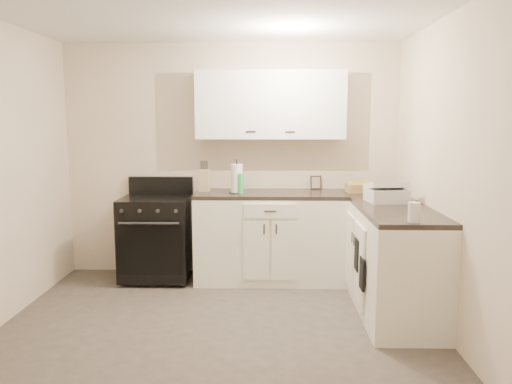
{
  "coord_description": "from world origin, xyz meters",
  "views": [
    {
      "loc": [
        0.4,
        -3.64,
        1.69
      ],
      "look_at": [
        0.29,
        0.85,
        1.04
      ],
      "focal_mm": 35.0,
      "sensor_mm": 36.0,
      "label": 1
    }
  ],
  "objects_px": {
    "paper_towel": "(237,179)",
    "wicker_basket": "(360,188)",
    "knife_block": "(204,180)",
    "countertop_grill": "(386,195)",
    "stove": "(157,237)"
  },
  "relations": [
    {
      "from": "knife_block",
      "to": "countertop_grill",
      "type": "relative_size",
      "value": 0.69
    },
    {
      "from": "knife_block",
      "to": "wicker_basket",
      "type": "relative_size",
      "value": 0.87
    },
    {
      "from": "stove",
      "to": "wicker_basket",
      "type": "relative_size",
      "value": 3.17
    },
    {
      "from": "knife_block",
      "to": "wicker_basket",
      "type": "bearing_deg",
      "value": 3.54
    },
    {
      "from": "stove",
      "to": "wicker_basket",
      "type": "height_order",
      "value": "wicker_basket"
    },
    {
      "from": "countertop_grill",
      "to": "paper_towel",
      "type": "bearing_deg",
      "value": 152.35
    },
    {
      "from": "knife_block",
      "to": "paper_towel",
      "type": "relative_size",
      "value": 0.78
    },
    {
      "from": "wicker_basket",
      "to": "countertop_grill",
      "type": "relative_size",
      "value": 0.79
    },
    {
      "from": "paper_towel",
      "to": "wicker_basket",
      "type": "xyz_separation_m",
      "value": [
        1.28,
        0.07,
        -0.1
      ]
    },
    {
      "from": "paper_towel",
      "to": "wicker_basket",
      "type": "relative_size",
      "value": 1.11
    },
    {
      "from": "stove",
      "to": "wicker_basket",
      "type": "xyz_separation_m",
      "value": [
        2.13,
        0.05,
        0.52
      ]
    },
    {
      "from": "stove",
      "to": "wicker_basket",
      "type": "distance_m",
      "value": 2.19
    },
    {
      "from": "wicker_basket",
      "to": "knife_block",
      "type": "bearing_deg",
      "value": 178.63
    },
    {
      "from": "stove",
      "to": "knife_block",
      "type": "relative_size",
      "value": 3.64
    },
    {
      "from": "wicker_basket",
      "to": "countertop_grill",
      "type": "bearing_deg",
      "value": -78.01
    }
  ]
}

